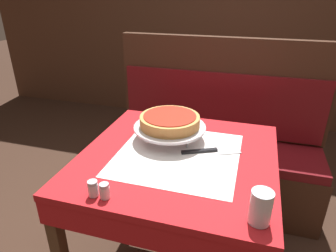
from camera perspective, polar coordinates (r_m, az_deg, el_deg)
The scene contains 11 objects.
dining_table_front at distance 1.41m, azimuth 1.85°, elevation -8.59°, with size 0.87×0.87×0.77m.
dining_table_rear at distance 2.94m, azimuth 11.58°, elevation 8.53°, with size 0.76×0.76×0.77m.
booth_bench at distance 2.20m, azimuth 8.81°, elevation -5.76°, with size 1.45×0.44×1.16m.
back_wall_panel at distance 3.41m, azimuth 12.39°, elevation 20.17°, with size 6.00×0.04×2.40m, color #4C2D1E.
pizza_pan_stand at distance 1.46m, azimuth 0.34°, elevation -0.33°, with size 0.35×0.35×0.07m.
deep_dish_pizza at distance 1.44m, azimuth 0.34°, elevation 1.02°, with size 0.29×0.29×0.06m.
pizza_server at distance 1.39m, azimuth 8.52°, elevation -4.59°, with size 0.27×0.17×0.01m.
water_glass_near at distance 1.02m, azimuth 17.25°, elevation -14.55°, with size 0.07×0.07×0.12m.
salt_shaker at distance 1.13m, azimuth -14.08°, elevation -11.46°, with size 0.04×0.04×0.06m.
pepper_shaker at distance 1.11m, azimuth -11.98°, elevation -12.00°, with size 0.04×0.04×0.06m.
condiment_caddy at distance 3.01m, azimuth 11.27°, elevation 12.07°, with size 0.15×0.15×0.16m.
Camera 1 is at (0.29, -1.14, 1.46)m, focal length 32.00 mm.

